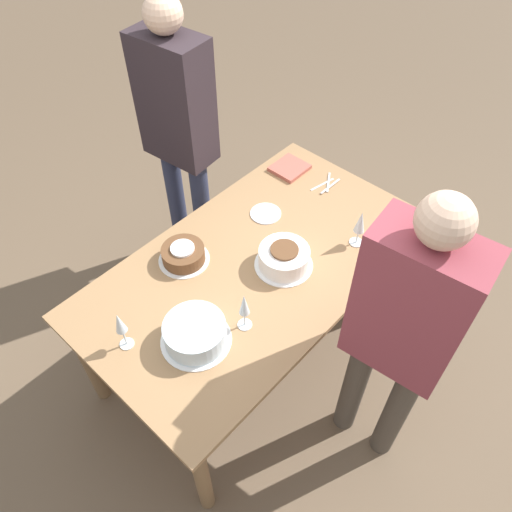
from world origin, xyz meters
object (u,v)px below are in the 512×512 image
object	(u,v)px
wine_glass_near	(244,306)
wine_glass_far	(120,325)
person_cutting	(178,123)
person_watching	(403,327)
wine_glass_extra	(360,223)
cake_center_white	(284,258)
cake_back_decorated	(195,333)
cake_front_chocolate	(183,254)

from	to	relation	value
wine_glass_near	wine_glass_far	size ratio (longest dim) A/B	0.98
wine_glass_near	wine_glass_far	bearing A→B (deg)	-36.56
person_cutting	person_watching	distance (m)	1.64
wine_glass_extra	wine_glass_far	bearing A→B (deg)	-18.27
cake_center_white	person_watching	bearing A→B (deg)	82.11
cake_back_decorated	person_watching	size ratio (longest dim) A/B	0.19
wine_glass_near	wine_glass_far	distance (m)	0.51
person_cutting	wine_glass_near	bearing A→B (deg)	-35.54
cake_back_decorated	wine_glass_far	world-z (taller)	wine_glass_far
cake_front_chocolate	wine_glass_far	distance (m)	0.53
wine_glass_extra	cake_front_chocolate	bearing A→B (deg)	-39.91
wine_glass_near	cake_center_white	bearing A→B (deg)	-165.45
wine_glass_far	wine_glass_extra	world-z (taller)	wine_glass_far
person_watching	person_cutting	bearing A→B (deg)	-16.58
person_cutting	person_watching	size ratio (longest dim) A/B	1.04
wine_glass_near	person_watching	distance (m)	0.64
cake_center_white	wine_glass_near	distance (m)	0.40
cake_center_white	person_cutting	world-z (taller)	person_cutting
cake_center_white	wine_glass_near	world-z (taller)	wine_glass_near
cake_back_decorated	wine_glass_near	world-z (taller)	wine_glass_near
wine_glass_near	cake_front_chocolate	bearing A→B (deg)	-99.06
cake_center_white	person_watching	xyz separation A→B (m)	(0.09, 0.66, 0.19)
cake_center_white	person_cutting	bearing A→B (deg)	-101.95
cake_center_white	cake_front_chocolate	bearing A→B (deg)	-51.53
cake_front_chocolate	person_watching	bearing A→B (deg)	101.44
wine_glass_far	person_cutting	bearing A→B (deg)	-143.23
cake_front_chocolate	person_cutting	distance (m)	0.80
wine_glass_extra	cake_center_white	bearing A→B (deg)	-25.75
cake_back_decorated	person_watching	xyz separation A→B (m)	(-0.49, 0.67, 0.19)
person_cutting	person_watching	xyz separation A→B (m)	(0.29, 1.61, -0.04)
cake_center_white	person_cutting	xyz separation A→B (m)	(-0.20, -0.95, 0.23)
cake_back_decorated	wine_glass_far	xyz separation A→B (m)	(0.21, -0.20, 0.10)
cake_back_decorated	person_cutting	distance (m)	1.25
cake_front_chocolate	person_watching	distance (m)	1.09
wine_glass_near	person_watching	xyz separation A→B (m)	(-0.29, 0.57, 0.10)
cake_center_white	person_cutting	size ratio (longest dim) A/B	0.17
cake_front_chocolate	wine_glass_far	xyz separation A→B (m)	(0.49, 0.18, 0.11)
cake_center_white	cake_back_decorated	size ratio (longest dim) A/B	0.93
cake_back_decorated	person_watching	world-z (taller)	person_watching
person_cutting	person_watching	bearing A→B (deg)	-16.79
cake_center_white	cake_front_chocolate	size ratio (longest dim) A/B	1.14
cake_center_white	wine_glass_far	xyz separation A→B (m)	(0.79, -0.21, 0.10)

